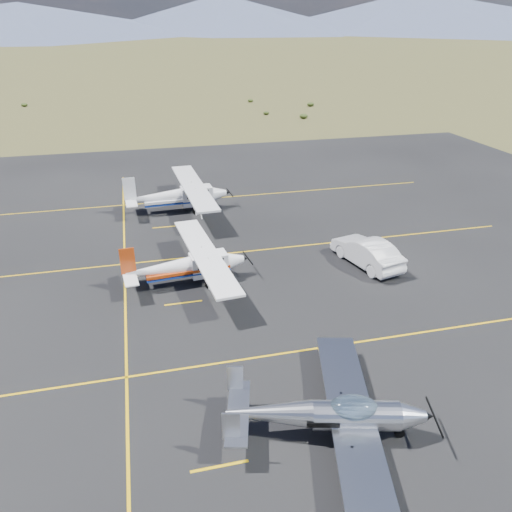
{
  "coord_description": "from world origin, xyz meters",
  "views": [
    {
      "loc": [
        -4.7,
        -15.54,
        13.67
      ],
      "look_at": [
        1.33,
        8.96,
        1.6
      ],
      "focal_mm": 35.0,
      "sensor_mm": 36.0,
      "label": 1
    }
  ],
  "objects_px": {
    "aircraft_low_wing": "(332,415)",
    "sedan": "(367,252)",
    "aircraft_cessna": "(187,264)",
    "aircraft_plain": "(179,195)"
  },
  "relations": [
    {
      "from": "aircraft_low_wing",
      "to": "sedan",
      "type": "bearing_deg",
      "value": 74.7
    },
    {
      "from": "aircraft_cessna",
      "to": "aircraft_plain",
      "type": "xyz_separation_m",
      "value": [
        0.75,
        11.89,
        0.16
      ]
    },
    {
      "from": "aircraft_low_wing",
      "to": "aircraft_cessna",
      "type": "height_order",
      "value": "aircraft_cessna"
    },
    {
      "from": "aircraft_cessna",
      "to": "sedan",
      "type": "bearing_deg",
      "value": -6.73
    },
    {
      "from": "aircraft_low_wing",
      "to": "aircraft_cessna",
      "type": "relative_size",
      "value": 0.95
    },
    {
      "from": "sedan",
      "to": "aircraft_low_wing",
      "type": "bearing_deg",
      "value": 46.33
    },
    {
      "from": "aircraft_low_wing",
      "to": "aircraft_plain",
      "type": "height_order",
      "value": "aircraft_plain"
    },
    {
      "from": "aircraft_cessna",
      "to": "aircraft_plain",
      "type": "relative_size",
      "value": 0.88
    },
    {
      "from": "aircraft_cessna",
      "to": "aircraft_plain",
      "type": "bearing_deg",
      "value": 81.01
    },
    {
      "from": "aircraft_plain",
      "to": "aircraft_cessna",
      "type": "bearing_deg",
      "value": -96.59
    }
  ]
}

